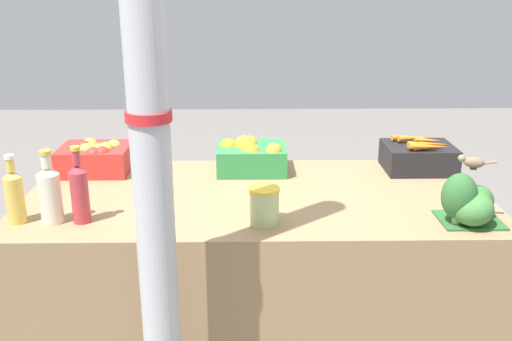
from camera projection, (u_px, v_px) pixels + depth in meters
name	position (u px, v px, depth m)	size (l,w,h in m)	color
market_table	(256.00, 275.00, 2.45)	(1.87, 0.90, 0.75)	#937551
support_pole	(151.00, 154.00, 1.61)	(0.13, 0.13, 2.22)	#B7BABF
apple_crate	(96.00, 157.00, 2.58)	(0.31, 0.25, 0.15)	red
orange_crate	(250.00, 155.00, 2.59)	(0.31, 0.25, 0.16)	#2D8442
carrot_crate	(419.00, 156.00, 2.60)	(0.31, 0.25, 0.16)	black
broccoli_pile	(468.00, 203.00, 2.02)	(0.23, 0.21, 0.19)	#2D602D
juice_bottle_golden	(15.00, 195.00, 2.03)	(0.07, 0.07, 0.25)	gold
juice_bottle_cloudy	(50.00, 193.00, 2.03)	(0.08, 0.08, 0.27)	beige
juice_bottle_ruby	(80.00, 191.00, 2.03)	(0.06, 0.06, 0.28)	#B2333D
pickle_jar	(264.00, 206.00, 2.03)	(0.11, 0.11, 0.14)	#B2C684
sparrow_bird	(473.00, 162.00, 2.01)	(0.13, 0.06, 0.05)	#4C3D2D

